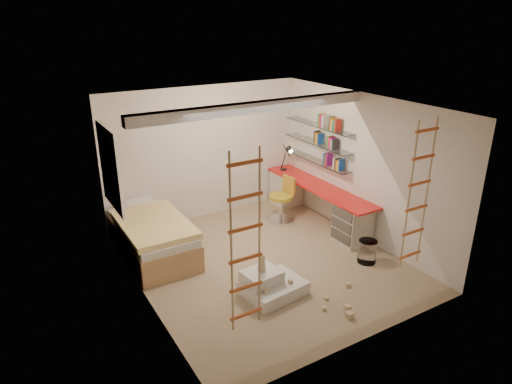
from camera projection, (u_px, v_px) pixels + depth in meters
floor at (265, 262)px, 7.52m from camera, size 4.50×4.50×0.00m
ceiling_beam at (256, 107)px, 6.83m from camera, size 4.00×0.18×0.16m
window_frame at (110, 168)px, 7.21m from camera, size 0.06×1.15×1.35m
window_blind at (113, 168)px, 7.23m from camera, size 0.02×1.00×1.20m
rope_ladder_left at (246, 244)px, 4.92m from camera, size 0.41×0.04×2.13m
rope_ladder_right at (418, 196)px, 6.20m from camera, size 0.41×0.04×2.13m
waste_bin at (367, 251)px, 7.47m from camera, size 0.31×0.31×0.38m
desk at (317, 202)px, 8.87m from camera, size 0.56×2.80×0.75m
shelves at (317, 143)px, 8.76m from camera, size 0.25×1.80×0.71m
bed at (152, 236)px, 7.67m from camera, size 1.02×2.00×0.69m
task_lamp at (288, 154)px, 9.35m from camera, size 0.14×0.36×0.57m
swivel_chair at (282, 205)px, 8.91m from camera, size 0.57×0.57×0.90m
play_platform at (270, 285)px, 6.63m from camera, size 0.93×0.76×0.38m
toy_blocks at (301, 285)px, 6.48m from camera, size 1.36×1.19×0.65m
books at (318, 137)px, 8.71m from camera, size 0.14×0.70×0.92m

